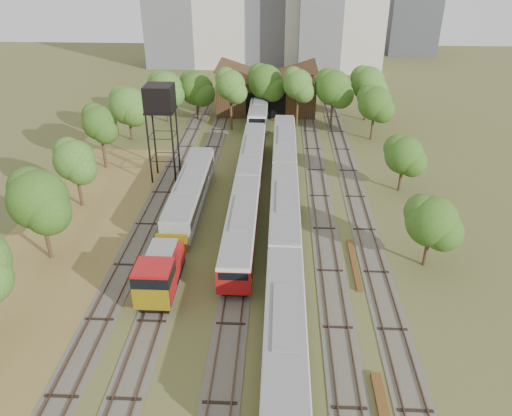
# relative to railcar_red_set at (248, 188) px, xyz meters

# --- Properties ---
(ground) EXTENTS (240.00, 240.00, 0.00)m
(ground) POSITION_rel_railcar_red_set_xyz_m (2.00, -22.98, -1.83)
(ground) COLOR #475123
(ground) RESTS_ON ground
(dry_grass_patch) EXTENTS (14.00, 60.00, 0.04)m
(dry_grass_patch) POSITION_rel_railcar_red_set_xyz_m (-16.00, -14.98, -1.81)
(dry_grass_patch) COLOR brown
(dry_grass_patch) RESTS_ON ground
(tracks) EXTENTS (24.60, 80.00, 0.19)m
(tracks) POSITION_rel_railcar_red_set_xyz_m (1.33, 2.02, -1.79)
(tracks) COLOR #4C473D
(tracks) RESTS_ON ground
(railcar_red_set) EXTENTS (2.80, 34.58, 3.46)m
(railcar_red_set) POSITION_rel_railcar_red_set_xyz_m (0.00, 0.00, 0.00)
(railcar_red_set) COLOR black
(railcar_red_set) RESTS_ON ground
(railcar_green_set) EXTENTS (2.89, 52.08, 3.57)m
(railcar_green_set) POSITION_rel_railcar_red_set_xyz_m (4.00, -5.38, 0.05)
(railcar_green_set) COLOR black
(railcar_green_set) RESTS_ON ground
(railcar_rear) EXTENTS (2.83, 16.08, 3.50)m
(railcar_rear) POSITION_rel_railcar_red_set_xyz_m (0.00, 28.76, 0.02)
(railcar_rear) COLOR black
(railcar_rear) RESTS_ON ground
(shunter_locomotive) EXTENTS (2.87, 8.10, 3.76)m
(shunter_locomotive) POSITION_rel_railcar_red_set_xyz_m (-6.00, -16.22, -0.01)
(shunter_locomotive) COLOR black
(shunter_locomotive) RESTS_ON ground
(old_grey_coach) EXTENTS (2.82, 18.00, 3.49)m
(old_grey_coach) POSITION_rel_railcar_red_set_xyz_m (-6.00, -1.30, 0.07)
(old_grey_coach) COLOR black
(old_grey_coach) RESTS_ON ground
(water_tower) EXTENTS (3.28, 3.28, 11.34)m
(water_tower) POSITION_rel_railcar_red_set_xyz_m (-10.25, 6.03, 7.73)
(water_tower) COLOR black
(water_tower) RESTS_ON ground
(rail_pile_far) EXTENTS (0.49, 7.80, 0.25)m
(rail_pile_far) POSITION_rel_railcar_red_set_xyz_m (10.20, -11.48, -1.70)
(rail_pile_far) COLOR brown
(rail_pile_far) RESTS_ON ground
(maintenance_shed) EXTENTS (16.45, 11.55, 7.58)m
(maintenance_shed) POSITION_rel_railcar_red_set_xyz_m (1.00, 35.00, 1.08)
(maintenance_shed) COLOR #362013
(maintenance_shed) RESTS_ON ground
(tree_band_left) EXTENTS (6.18, 53.07, 8.50)m
(tree_band_left) POSITION_rel_railcar_red_set_xyz_m (-17.82, -4.94, 3.82)
(tree_band_left) COLOR #382616
(tree_band_left) RESTS_ON ground
(tree_band_far) EXTENTS (36.79, 10.54, 9.03)m
(tree_band_far) POSITION_rel_railcar_red_set_xyz_m (0.56, 27.76, 4.00)
(tree_band_far) COLOR #382616
(tree_band_far) RESTS_ON ground
(tree_band_right) EXTENTS (5.23, 36.59, 7.72)m
(tree_band_right) POSITION_rel_railcar_red_set_xyz_m (16.72, 5.86, 2.92)
(tree_band_right) COLOR #382616
(tree_band_right) RESTS_ON ground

